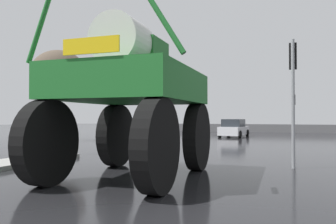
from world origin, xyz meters
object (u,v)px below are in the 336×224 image
traffic_signal_far_right (294,105)px  streetlight_far_left (120,89)px  traffic_signal_near_left (43,89)px  traffic_signal_near_right (293,75)px  oversize_sprayer (132,95)px  bare_tree_left (59,74)px  traffic_signal_far_left (193,110)px  sedan_ahead (234,129)px

traffic_signal_far_right → streetlight_far_left: (-13.86, -4.38, 1.46)m
traffic_signal_near_left → traffic_signal_near_right: (10.26, -0.00, 0.16)m
traffic_signal_near_left → traffic_signal_far_right: traffic_signal_near_left is taller
traffic_signal_near_left → streetlight_far_left: bearing=105.7°
oversize_sprayer → bare_tree_left: 16.37m
oversize_sprayer → traffic_signal_near_left: bearing=58.0°
traffic_signal_near_right → traffic_signal_near_left: bearing=180.0°
traffic_signal_far_left → bare_tree_left: bare_tree_left is taller
oversize_sprayer → bare_tree_left: (-11.63, 11.24, 2.52)m
traffic_signal_near_right → streetlight_far_left: size_ratio=0.57×
oversize_sprayer → bare_tree_left: size_ratio=0.90×
oversize_sprayer → traffic_signal_far_right: size_ratio=1.59×
traffic_signal_near_right → traffic_signal_far_right: (-0.25, 18.06, -0.40)m
traffic_signal_far_left → traffic_signal_near_left: bearing=-94.0°
sedan_ahead → bare_tree_left: 14.85m
traffic_signal_near_right → oversize_sprayer: bearing=-140.2°
traffic_signal_near_left → bare_tree_left: bearing=125.3°
traffic_signal_near_right → bare_tree_left: (-15.77, 7.79, 1.73)m
traffic_signal_near_right → bare_tree_left: size_ratio=0.65×
streetlight_far_left → bare_tree_left: streetlight_far_left is taller
traffic_signal_far_left → streetlight_far_left: 6.97m
traffic_signal_near_right → traffic_signal_far_left: bearing=116.4°
traffic_signal_far_right → streetlight_far_left: bearing=-162.4°
sedan_ahead → streetlight_far_left: size_ratio=0.58×
sedan_ahead → traffic_signal_near_left: (-5.19, -17.25, 2.18)m
oversize_sprayer → traffic_signal_far_right: oversize_sprayer is taller
oversize_sprayer → sedan_ahead: bearing=0.1°
bare_tree_left → oversize_sprayer: bearing=-44.0°
streetlight_far_left → traffic_signal_far_right: bearing=17.6°
traffic_signal_near_left → traffic_signal_far_left: traffic_signal_near_left is taller
sedan_ahead → traffic_signal_far_right: traffic_signal_far_right is taller
traffic_signal_near_right → traffic_signal_far_left: 20.19m
traffic_signal_near_right → traffic_signal_far_right: bearing=90.8°
traffic_signal_far_left → bare_tree_left: bearing=-123.4°
traffic_signal_far_right → bare_tree_left: (-15.52, -10.27, 2.13)m
traffic_signal_far_left → bare_tree_left: (-6.79, -10.28, 2.41)m
traffic_signal_near_left → streetlight_far_left: streetlight_far_left is taller
sedan_ahead → traffic_signal_near_right: size_ratio=1.01×
sedan_ahead → traffic_signal_near_left: traffic_signal_near_left is taller
oversize_sprayer → streetlight_far_left: streetlight_far_left is taller
traffic_signal_far_left → bare_tree_left: 12.55m
traffic_signal_near_left → traffic_signal_near_right: size_ratio=0.95×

